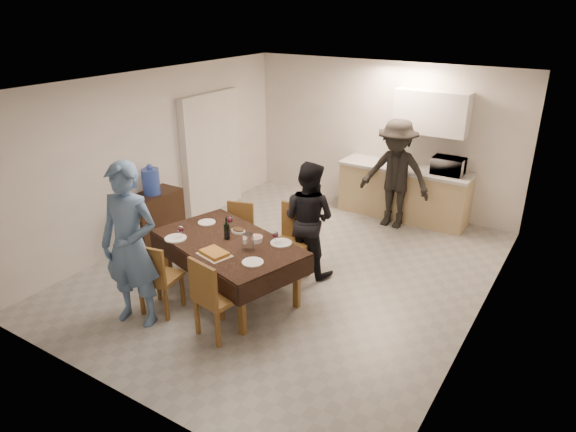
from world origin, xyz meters
name	(u,v)px	position (x,y,z in m)	size (l,w,h in m)	color
floor	(293,270)	(0.00, 0.00, 0.00)	(5.00, 6.00, 0.02)	#9D9E99
ceiling	(293,82)	(0.00, 0.00, 2.60)	(5.00, 6.00, 0.02)	white
wall_back	(382,136)	(0.00, 3.00, 1.30)	(5.00, 0.02, 2.60)	beige
wall_front	(111,279)	(0.00, -3.00, 1.30)	(5.00, 0.02, 2.60)	beige
wall_left	(157,155)	(-2.50, 0.00, 1.30)	(0.02, 6.00, 2.60)	beige
wall_right	(489,223)	(2.50, 0.00, 1.30)	(0.02, 6.00, 2.60)	beige
stub_partition	(212,153)	(-2.42, 1.20, 1.05)	(0.15, 1.40, 2.10)	silver
kitchen_base_cabinet	(403,194)	(0.60, 2.68, 0.43)	(2.20, 0.60, 0.86)	tan
kitchen_worktop	(405,168)	(0.60, 2.68, 0.89)	(2.24, 0.64, 0.05)	#B6B5B0
upper_cabinet	(431,112)	(0.90, 2.82, 1.85)	(1.20, 0.34, 0.70)	white
dining_table	(228,244)	(-0.36, -0.97, 0.71)	(2.15, 1.60, 0.75)	black
chair_near_left	(154,272)	(-0.81, -1.81, 0.58)	(0.50, 0.50, 0.51)	brown
chair_near_right	(213,291)	(0.09, -1.81, 0.60)	(0.52, 0.52, 0.53)	brown
chair_far_left	(233,231)	(-0.81, -0.30, 0.53)	(0.49, 0.50, 0.47)	brown
chair_far_right	(286,239)	(0.09, -0.31, 0.63)	(0.50, 0.50, 0.55)	brown
console	(155,218)	(-2.28, -0.38, 0.41)	(0.44, 0.88, 0.82)	black
water_jug	(151,181)	(-2.28, -0.38, 1.01)	(0.26, 0.26, 0.39)	blue
wine_bottle	(227,228)	(-0.41, -0.92, 0.90)	(0.07, 0.07, 0.29)	black
water_pitcher	(248,242)	(-0.01, -1.02, 0.85)	(0.13, 0.13, 0.20)	white
savoury_tart	(214,253)	(-0.26, -1.35, 0.77)	(0.38, 0.28, 0.05)	gold
salad_bowl	(256,239)	(-0.06, -0.79, 0.78)	(0.17, 0.17, 0.07)	white
mushroom_dish	(238,231)	(-0.41, -0.69, 0.77)	(0.18, 0.18, 0.03)	white
wine_glass_a	(181,232)	(-0.91, -1.22, 0.84)	(0.08, 0.08, 0.18)	white
wine_glass_b	(275,238)	(0.19, -0.72, 0.84)	(0.08, 0.08, 0.17)	white
wine_glass_c	(230,222)	(-0.56, -0.67, 0.85)	(0.09, 0.09, 0.20)	white
plate_near_left	(176,238)	(-0.96, -1.27, 0.76)	(0.27, 0.27, 0.02)	white
plate_near_right	(253,262)	(0.24, -1.27, 0.76)	(0.25, 0.25, 0.01)	white
plate_far_left	(207,222)	(-0.96, -0.67, 0.76)	(0.24, 0.24, 0.01)	white
plate_far_right	(281,243)	(0.24, -0.67, 0.76)	(0.27, 0.27, 0.02)	white
microwave	(448,166)	(1.31, 2.68, 1.05)	(0.50, 0.34, 0.28)	white
person_near	(130,246)	(-0.91, -2.02, 0.98)	(0.71, 0.47, 1.95)	#5375A0
person_far	(308,219)	(0.19, 0.08, 0.80)	(0.78, 0.61, 1.60)	black
person_kitchen	(395,174)	(0.59, 2.23, 0.91)	(1.17, 0.67, 1.81)	black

